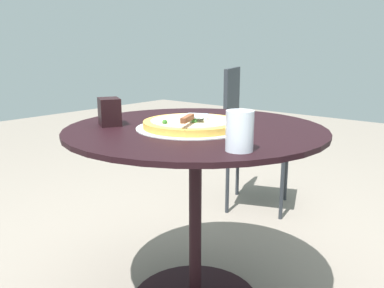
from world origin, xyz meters
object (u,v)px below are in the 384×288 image
Objects in this scene: patio_table at (195,175)px; napkin_dispenser at (109,112)px; patio_chair_corner at (247,129)px; pizza_server at (191,117)px; drinking_cup at (240,131)px; pizza_on_tray at (192,124)px.

napkin_dispenser is (0.28, 0.18, 0.24)m from patio_table.
pizza_server is at bearing 112.73° from patio_chair_corner.
patio_table is 0.41m from napkin_dispenser.
patio_table is at bearing -31.49° from drinking_cup.
napkin_dispenser is at bearing 97.09° from patio_chair_corner.
pizza_server is 0.34m from napkin_dispenser.
patio_table is at bearing -116.74° from napkin_dispenser.
napkin_dispenser is 0.11× the size of patio_chair_corner.
patio_table is at bearing -59.42° from pizza_server.
drinking_cup is 1.51m from patio_chair_corner.
patio_chair_corner is (0.76, -1.27, -0.29)m from drinking_cup.
pizza_server is (-0.05, 0.08, 0.25)m from patio_table.
patio_table is 1.16m from patio_chair_corner.
patio_table is 0.26m from pizza_server.
patio_table is 1.06× the size of patio_chair_corner.
pizza_on_tray is at bearing 111.94° from patio_chair_corner.
napkin_dispenser is at bearing -1.67° from drinking_cup.
pizza_server reaches higher than patio_table.
pizza_on_tray is at bearing -122.24° from napkin_dispenser.
pizza_on_tray is at bearing 106.47° from patio_table.
pizza_on_tray is 3.97× the size of napkin_dispenser.
drinking_cup is (-0.33, 0.20, 0.25)m from patio_table.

